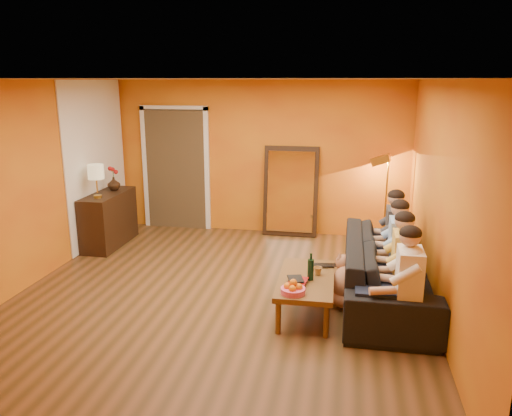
% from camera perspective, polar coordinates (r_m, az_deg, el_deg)
% --- Properties ---
extents(room_shell, '(5.00, 5.50, 2.60)m').
position_cam_1_polar(room_shell, '(6.25, -3.38, 2.52)').
color(room_shell, brown).
rests_on(room_shell, ground).
extents(white_accent, '(0.02, 1.90, 2.58)m').
position_cam_1_polar(white_accent, '(8.42, -17.75, 4.96)').
color(white_accent, white).
rests_on(white_accent, wall_left).
extents(doorway_recess, '(1.06, 0.30, 2.10)m').
position_cam_1_polar(doorway_recess, '(9.04, -8.88, 4.48)').
color(doorway_recess, '#3F2D19').
rests_on(doorway_recess, floor).
extents(door_jamb_left, '(0.08, 0.06, 2.20)m').
position_cam_1_polar(door_jamb_left, '(9.13, -12.51, 4.42)').
color(door_jamb_left, white).
rests_on(door_jamb_left, wall_back).
extents(door_jamb_right, '(0.08, 0.06, 2.20)m').
position_cam_1_polar(door_jamb_right, '(8.75, -5.61, 4.26)').
color(door_jamb_right, white).
rests_on(door_jamb_right, wall_back).
extents(door_header, '(1.22, 0.06, 0.08)m').
position_cam_1_polar(door_header, '(8.81, -9.41, 11.22)').
color(door_header, white).
rests_on(door_header, wall_back).
extents(mirror_frame, '(0.92, 0.27, 1.51)m').
position_cam_1_polar(mirror_frame, '(8.45, 3.99, 1.92)').
color(mirror_frame, black).
rests_on(mirror_frame, floor).
extents(mirror_glass, '(0.78, 0.21, 1.35)m').
position_cam_1_polar(mirror_glass, '(8.41, 3.96, 1.86)').
color(mirror_glass, white).
rests_on(mirror_glass, mirror_frame).
extents(sideboard, '(0.44, 1.18, 0.85)m').
position_cam_1_polar(sideboard, '(8.32, -16.44, -1.24)').
color(sideboard, black).
rests_on(sideboard, floor).
extents(table_lamp, '(0.24, 0.24, 0.51)m').
position_cam_1_polar(table_lamp, '(7.91, -17.76, 2.94)').
color(table_lamp, beige).
rests_on(table_lamp, sideboard).
extents(sofa, '(2.54, 0.99, 0.74)m').
position_cam_1_polar(sofa, '(6.25, 14.72, -6.85)').
color(sofa, black).
rests_on(sofa, floor).
extents(coffee_table, '(0.64, 1.23, 0.42)m').
position_cam_1_polar(coffee_table, '(5.80, 5.71, -9.85)').
color(coffee_table, brown).
rests_on(coffee_table, floor).
extents(floor_lamp, '(0.34, 0.29, 1.44)m').
position_cam_1_polar(floor_lamp, '(8.16, 14.63, 0.73)').
color(floor_lamp, gold).
rests_on(floor_lamp, floor).
extents(dog, '(0.44, 0.58, 0.61)m').
position_cam_1_polar(dog, '(6.01, 10.21, -8.16)').
color(dog, '#A66A4B').
rests_on(dog, floor).
extents(person_far_left, '(0.70, 0.44, 1.22)m').
position_cam_1_polar(person_far_left, '(5.25, 17.03, -8.40)').
color(person_far_left, white).
rests_on(person_far_left, sofa).
extents(person_mid_left, '(0.70, 0.44, 1.22)m').
position_cam_1_polar(person_mid_left, '(5.76, 16.46, -6.30)').
color(person_mid_left, gold).
rests_on(person_mid_left, sofa).
extents(person_mid_right, '(0.70, 0.44, 1.22)m').
position_cam_1_polar(person_mid_right, '(6.27, 15.99, -4.53)').
color(person_mid_right, '#8EB0DC').
rests_on(person_mid_right, sofa).
extents(person_far_right, '(0.70, 0.44, 1.22)m').
position_cam_1_polar(person_far_right, '(6.79, 15.59, -3.04)').
color(person_far_right, '#343338').
rests_on(person_far_right, sofa).
extents(fruit_bowl, '(0.26, 0.26, 0.16)m').
position_cam_1_polar(fruit_bowl, '(5.28, 4.26, -8.91)').
color(fruit_bowl, '#E4507E').
rests_on(fruit_bowl, coffee_table).
extents(wine_bottle, '(0.07, 0.07, 0.31)m').
position_cam_1_polar(wine_bottle, '(5.61, 6.27, -6.69)').
color(wine_bottle, black).
rests_on(wine_bottle, coffee_table).
extents(tumbler, '(0.11, 0.11, 0.09)m').
position_cam_1_polar(tumbler, '(5.81, 7.07, -7.14)').
color(tumbler, '#B27F3F').
rests_on(tumbler, coffee_table).
extents(laptop, '(0.32, 0.23, 0.02)m').
position_cam_1_polar(laptop, '(6.03, 7.77, -6.67)').
color(laptop, black).
rests_on(laptop, coffee_table).
extents(book_lower, '(0.21, 0.26, 0.02)m').
position_cam_1_polar(book_lower, '(5.55, 3.71, -8.49)').
color(book_lower, black).
rests_on(book_lower, coffee_table).
extents(book_mid, '(0.22, 0.28, 0.02)m').
position_cam_1_polar(book_mid, '(5.55, 3.83, -8.26)').
color(book_mid, '#A21213').
rests_on(book_mid, book_lower).
extents(book_upper, '(0.21, 0.25, 0.02)m').
position_cam_1_polar(book_upper, '(5.52, 3.71, -8.14)').
color(book_upper, black).
rests_on(book_upper, book_mid).
extents(vase, '(0.20, 0.20, 0.21)m').
position_cam_1_polar(vase, '(8.41, -15.94, 2.70)').
color(vase, black).
rests_on(vase, sideboard).
extents(flowers, '(0.17, 0.17, 0.39)m').
position_cam_1_polar(flowers, '(8.37, -16.04, 4.10)').
color(flowers, '#A21213').
rests_on(flowers, vase).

